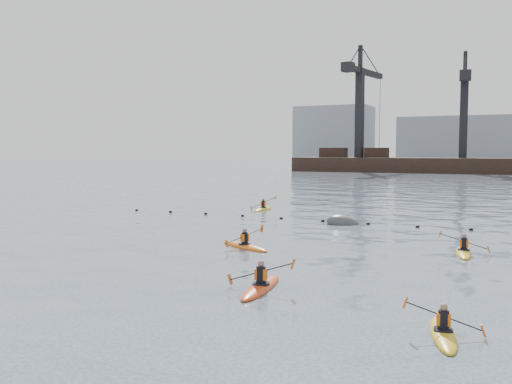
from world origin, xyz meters
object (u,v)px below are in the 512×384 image
(kayaker_2, at_px, (245,246))
(kayaker_0, at_px, (261,286))
(kayaker_1, at_px, (443,332))
(kayaker_3, at_px, (464,251))
(kayaker_5, at_px, (263,209))
(mooring_buoy, at_px, (344,224))

(kayaker_2, bearing_deg, kayaker_0, -123.39)
(kayaker_1, bearing_deg, kayaker_3, 79.62)
(kayaker_0, height_order, kayaker_1, kayaker_0)
(kayaker_0, relative_size, kayaker_3, 1.08)
(kayaker_0, xyz_separation_m, kayaker_5, (-9.94, 22.21, -0.01))
(mooring_buoy, bearing_deg, kayaker_0, -83.38)
(kayaker_5, relative_size, mooring_buoy, 1.47)
(mooring_buoy, bearing_deg, kayaker_1, -67.31)
(kayaker_5, bearing_deg, mooring_buoy, -37.31)
(kayaker_0, height_order, kayaker_3, kayaker_0)
(kayaker_0, relative_size, mooring_buoy, 1.60)
(kayaker_1, distance_m, mooring_buoy, 20.65)
(kayaker_0, distance_m, kayaker_5, 24.33)
(kayaker_2, height_order, kayaker_3, kayaker_3)
(kayaker_2, distance_m, kayaker_3, 9.98)
(kayaker_2, height_order, kayaker_5, kayaker_5)
(kayaker_2, bearing_deg, mooring_buoy, 15.39)
(kayaker_0, xyz_separation_m, kayaker_3, (5.65, 9.56, -0.01))
(kayaker_0, height_order, mooring_buoy, kayaker_0)
(kayaker_3, xyz_separation_m, mooring_buoy, (-7.60, 7.29, -0.10))
(kayaker_1, height_order, mooring_buoy, kayaker_1)
(kayaker_0, distance_m, mooring_buoy, 16.96)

